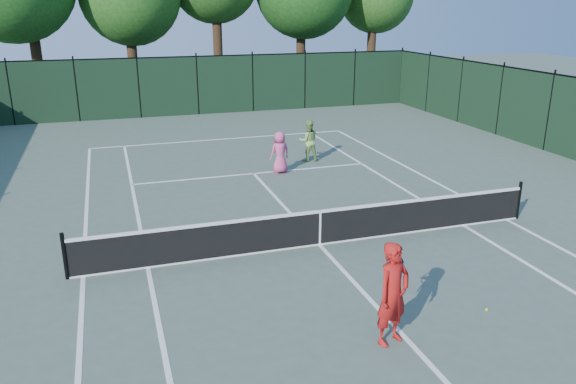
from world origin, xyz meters
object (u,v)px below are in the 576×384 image
object	(u,v)px
coach	(393,294)
player_pink	(280,152)
loose_ball_midcourt	(487,310)
player_green	(308,141)

from	to	relation	value
coach	player_pink	xyz separation A→B (m)	(1.22, 10.49, -0.20)
loose_ball_midcourt	player_green	bearing A→B (deg)	87.74
player_pink	loose_ball_midcourt	distance (m)	10.23
coach	loose_ball_midcourt	size ratio (longest dim) A/B	27.38
coach	player_pink	size ratio (longest dim) A/B	1.27
coach	player_green	bearing A→B (deg)	56.91
coach	player_green	world-z (taller)	coach
player_pink	loose_ball_midcourt	bearing A→B (deg)	83.90
player_pink	player_green	distance (m)	1.88
coach	player_green	distance (m)	11.96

